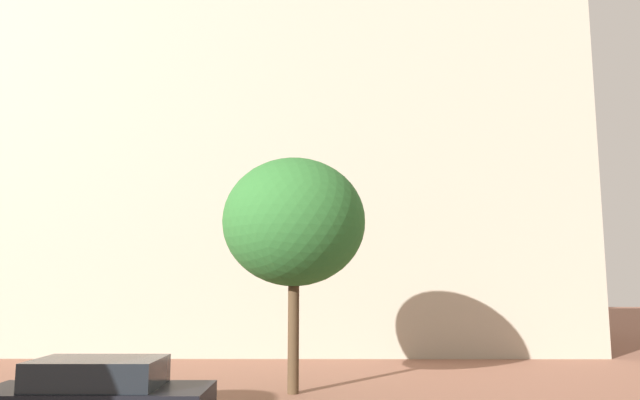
% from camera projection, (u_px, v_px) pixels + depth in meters
% --- Properties ---
extents(landmark_building, '(28.75, 13.60, 31.42)m').
position_uv_depth(landmark_building, '(264.00, 157.00, 31.07)').
color(landmark_building, '#B2A893').
rests_on(landmark_building, ground_plane).
extents(car_black, '(4.45, 2.04, 1.49)m').
position_uv_depth(car_black, '(97.00, 399.00, 11.74)').
color(car_black, black).
rests_on(car_black, ground_plane).
extents(tree_curb_far, '(4.01, 4.01, 6.50)m').
position_uv_depth(tree_curb_far, '(294.00, 222.00, 16.71)').
color(tree_curb_far, '#4C3823').
rests_on(tree_curb_far, ground_plane).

